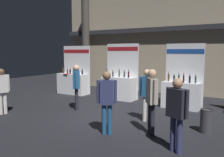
{
  "coord_description": "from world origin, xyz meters",
  "views": [
    {
      "loc": [
        3.99,
        -6.8,
        2.21
      ],
      "look_at": [
        -0.56,
        0.53,
        1.19
      ],
      "focal_mm": 37.58,
      "sensor_mm": 36.0,
      "label": 1
    }
  ],
  "objects_px": {
    "exhibitor_booth_1": "(119,85)",
    "visitor_6": "(177,109)",
    "visitor_0": "(2,87)",
    "visitor_5": "(152,96)",
    "exhibitor_booth_0": "(73,82)",
    "visitor_4": "(147,91)",
    "trash_bin": "(206,121)",
    "exhibitor_booth_2": "(182,92)",
    "visitor_1": "(76,83)",
    "visitor_3": "(107,97)"
  },
  "relations": [
    {
      "from": "visitor_0",
      "to": "visitor_4",
      "type": "height_order",
      "value": "visitor_4"
    },
    {
      "from": "exhibitor_booth_1",
      "to": "visitor_4",
      "type": "xyz_separation_m",
      "value": [
        2.47,
        -2.52,
        0.32
      ]
    },
    {
      "from": "visitor_5",
      "to": "visitor_6",
      "type": "bearing_deg",
      "value": 8.04
    },
    {
      "from": "visitor_1",
      "to": "visitor_6",
      "type": "bearing_deg",
      "value": 29.0
    },
    {
      "from": "visitor_0",
      "to": "visitor_5",
      "type": "xyz_separation_m",
      "value": [
        5.2,
        0.84,
        0.09
      ]
    },
    {
      "from": "visitor_0",
      "to": "visitor_5",
      "type": "distance_m",
      "value": 5.27
    },
    {
      "from": "trash_bin",
      "to": "visitor_0",
      "type": "relative_size",
      "value": 0.41
    },
    {
      "from": "exhibitor_booth_1",
      "to": "visitor_6",
      "type": "relative_size",
      "value": 1.55
    },
    {
      "from": "exhibitor_booth_1",
      "to": "visitor_5",
      "type": "xyz_separation_m",
      "value": [
        3.03,
        -3.54,
        0.4
      ]
    },
    {
      "from": "exhibitor_booth_0",
      "to": "visitor_1",
      "type": "bearing_deg",
      "value": -46.75
    },
    {
      "from": "exhibitor_booth_1",
      "to": "exhibitor_booth_2",
      "type": "distance_m",
      "value": 2.91
    },
    {
      "from": "exhibitor_booth_1",
      "to": "visitor_3",
      "type": "distance_m",
      "value": 4.63
    },
    {
      "from": "visitor_1",
      "to": "visitor_4",
      "type": "height_order",
      "value": "visitor_1"
    },
    {
      "from": "visitor_3",
      "to": "visitor_6",
      "type": "height_order",
      "value": "visitor_3"
    },
    {
      "from": "exhibitor_booth_1",
      "to": "trash_bin",
      "type": "relative_size",
      "value": 3.91
    },
    {
      "from": "trash_bin",
      "to": "visitor_1",
      "type": "height_order",
      "value": "visitor_1"
    },
    {
      "from": "visitor_4",
      "to": "visitor_5",
      "type": "xyz_separation_m",
      "value": [
        0.56,
        -1.02,
        0.08
      ]
    },
    {
      "from": "trash_bin",
      "to": "visitor_4",
      "type": "height_order",
      "value": "visitor_4"
    },
    {
      "from": "visitor_3",
      "to": "visitor_5",
      "type": "height_order",
      "value": "visitor_5"
    },
    {
      "from": "visitor_3",
      "to": "visitor_6",
      "type": "relative_size",
      "value": 1.03
    },
    {
      "from": "exhibitor_booth_1",
      "to": "exhibitor_booth_2",
      "type": "height_order",
      "value": "exhibitor_booth_1"
    },
    {
      "from": "exhibitor_booth_0",
      "to": "visitor_3",
      "type": "relative_size",
      "value": 1.46
    },
    {
      "from": "exhibitor_booth_2",
      "to": "visitor_3",
      "type": "xyz_separation_m",
      "value": [
        -0.87,
        -3.95,
        0.38
      ]
    },
    {
      "from": "exhibitor_booth_2",
      "to": "visitor_5",
      "type": "distance_m",
      "value": 3.37
    },
    {
      "from": "exhibitor_booth_1",
      "to": "visitor_3",
      "type": "xyz_separation_m",
      "value": [
        2.03,
        -4.15,
        0.37
      ]
    },
    {
      "from": "trash_bin",
      "to": "visitor_6",
      "type": "xyz_separation_m",
      "value": [
        -0.33,
        -1.68,
        0.65
      ]
    },
    {
      "from": "exhibitor_booth_1",
      "to": "visitor_0",
      "type": "distance_m",
      "value": 4.9
    },
    {
      "from": "exhibitor_booth_1",
      "to": "trash_bin",
      "type": "distance_m",
      "value": 4.99
    },
    {
      "from": "exhibitor_booth_1",
      "to": "visitor_6",
      "type": "bearing_deg",
      "value": -47.66
    },
    {
      "from": "visitor_0",
      "to": "visitor_4",
      "type": "bearing_deg",
      "value": -50.73
    },
    {
      "from": "exhibitor_booth_0",
      "to": "exhibitor_booth_1",
      "type": "distance_m",
      "value": 2.7
    },
    {
      "from": "exhibitor_booth_0",
      "to": "visitor_0",
      "type": "height_order",
      "value": "exhibitor_booth_0"
    },
    {
      "from": "visitor_0",
      "to": "visitor_4",
      "type": "xyz_separation_m",
      "value": [
        4.64,
        1.85,
        0.01
      ]
    },
    {
      "from": "exhibitor_booth_0",
      "to": "trash_bin",
      "type": "xyz_separation_m",
      "value": [
        6.94,
        -2.55,
        -0.3
      ]
    },
    {
      "from": "trash_bin",
      "to": "exhibitor_booth_0",
      "type": "bearing_deg",
      "value": 159.84
    },
    {
      "from": "exhibitor_booth_1",
      "to": "exhibitor_booth_0",
      "type": "bearing_deg",
      "value": -178.59
    },
    {
      "from": "exhibitor_booth_1",
      "to": "visitor_6",
      "type": "xyz_separation_m",
      "value": [
        3.91,
        -4.29,
        0.34
      ]
    },
    {
      "from": "exhibitor_booth_2",
      "to": "trash_bin",
      "type": "xyz_separation_m",
      "value": [
        1.34,
        -2.42,
        -0.3
      ]
    },
    {
      "from": "visitor_0",
      "to": "visitor_5",
      "type": "bearing_deg",
      "value": -63.36
    },
    {
      "from": "visitor_4",
      "to": "visitor_6",
      "type": "xyz_separation_m",
      "value": [
        1.44,
        -1.77,
        0.02
      ]
    },
    {
      "from": "trash_bin",
      "to": "visitor_5",
      "type": "distance_m",
      "value": 1.68
    },
    {
      "from": "visitor_0",
      "to": "visitor_3",
      "type": "height_order",
      "value": "visitor_3"
    },
    {
      "from": "visitor_0",
      "to": "visitor_1",
      "type": "relative_size",
      "value": 0.94
    },
    {
      "from": "exhibitor_booth_0",
      "to": "visitor_0",
      "type": "distance_m",
      "value": 4.36
    },
    {
      "from": "exhibitor_booth_1",
      "to": "visitor_0",
      "type": "height_order",
      "value": "exhibitor_booth_1"
    },
    {
      "from": "visitor_1",
      "to": "visitor_5",
      "type": "distance_m",
      "value": 3.53
    },
    {
      "from": "visitor_5",
      "to": "exhibitor_booth_0",
      "type": "bearing_deg",
      "value": -162.7
    },
    {
      "from": "visitor_0",
      "to": "visitor_3",
      "type": "relative_size",
      "value": 0.95
    },
    {
      "from": "exhibitor_booth_0",
      "to": "exhibitor_booth_2",
      "type": "xyz_separation_m",
      "value": [
        5.6,
        -0.13,
        -0.0
      ]
    },
    {
      "from": "visitor_1",
      "to": "visitor_4",
      "type": "relative_size",
      "value": 1.03
    }
  ]
}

